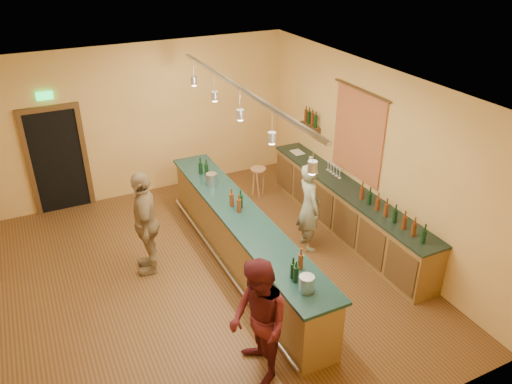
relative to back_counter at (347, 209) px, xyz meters
name	(u,v)px	position (x,y,z in m)	size (l,w,h in m)	color
floor	(203,279)	(-2.97, -0.18, -0.49)	(7.00, 7.00, 0.00)	#523217
ceiling	(191,91)	(-2.97, -0.18, 2.71)	(6.50, 7.00, 0.02)	silver
wall_back	(139,122)	(-2.97, 3.32, 1.11)	(6.50, 0.02, 3.20)	tan
wall_front	(324,350)	(-2.97, -3.68, 1.11)	(6.50, 0.02, 3.20)	tan
wall_right	(371,156)	(0.28, -0.18, 1.11)	(0.02, 7.00, 3.20)	tan
doorway	(57,158)	(-4.67, 3.30, 0.64)	(1.15, 0.09, 2.48)	black
tapestry	(358,135)	(0.26, 0.22, 1.36)	(0.03, 1.40, 1.60)	#AB222A
bottle_shelf	(311,120)	(0.20, 1.72, 1.18)	(0.17, 0.55, 0.54)	#513118
back_counter	(347,209)	(0.00, 0.00, 0.00)	(0.60, 4.55, 1.27)	brown
tasting_bar	(242,238)	(-2.24, -0.18, 0.12)	(0.74, 5.10, 1.38)	brown
pendant_track	(240,99)	(-2.24, -0.18, 2.50)	(0.11, 4.60, 0.50)	silver
bartender	(309,207)	(-0.92, -0.11, 0.34)	(0.60, 0.39, 1.65)	gray
customer_a	(259,323)	(-3.02, -2.38, 0.39)	(0.85, 0.67, 1.76)	#59191E
customer_b	(146,222)	(-3.66, 0.49, 0.43)	(1.07, 0.45, 1.83)	#997A51
bar_stool	(258,175)	(-0.87, 2.00, 0.04)	(0.32, 0.32, 0.67)	#A8804C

